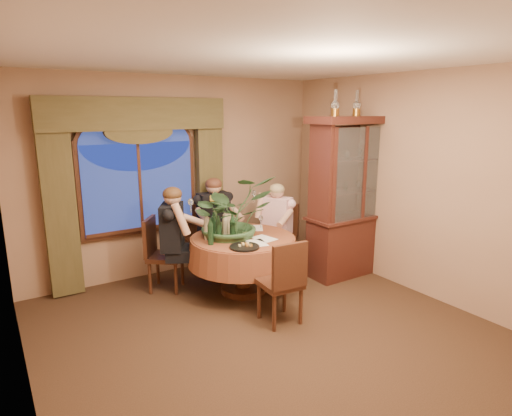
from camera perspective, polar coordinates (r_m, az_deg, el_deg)
floor at (r=4.65m, az=3.03°, el=-17.17°), size 5.00×5.00×0.00m
wall_back at (r=6.29m, az=-10.25°, el=4.24°), size 4.50×0.00×4.50m
wall_right at (r=5.72m, az=21.87°, el=2.66°), size 0.00×5.00×5.00m
ceiling at (r=4.05m, az=3.53°, el=19.60°), size 5.00×5.00×0.00m
window at (r=6.04m, az=-15.22°, el=2.67°), size 1.62×0.10×1.32m
arched_transom at (r=5.95m, az=-15.67°, el=10.08°), size 1.60×0.06×0.44m
drapery_left at (r=5.79m, az=-24.72°, el=0.30°), size 0.38×0.14×2.32m
drapery_right at (r=6.39m, az=-6.20°, el=2.51°), size 0.38×0.14×2.32m
swag_valance at (r=5.87m, az=-15.55°, el=12.01°), size 2.45×0.16×0.42m
dining_table at (r=5.59m, az=-1.74°, el=-7.51°), size 1.71×1.71×0.75m
china_cabinet at (r=6.20m, az=12.68°, el=1.43°), size 1.39×0.55×2.25m
oil_lamp_left at (r=5.81m, az=10.54°, el=13.62°), size 0.11×0.11×0.34m
oil_lamp_center at (r=6.09m, az=13.30°, el=13.46°), size 0.11×0.11×0.34m
oil_lamp_right at (r=6.37m, az=15.82°, el=13.28°), size 0.11×0.11×0.34m
chair_right at (r=6.38m, az=3.13°, el=-3.91°), size 0.56×0.56×0.96m
chair_back_right at (r=6.40m, az=-6.92°, el=-3.95°), size 0.44×0.44×0.96m
chair_back at (r=5.75m, az=-11.96°, el=-6.10°), size 0.59×0.59×0.96m
chair_front_left at (r=4.81m, az=3.20°, el=-9.70°), size 0.45×0.45×0.96m
person_pink at (r=6.31m, az=2.83°, el=-2.50°), size 0.59×0.61×1.30m
person_back at (r=5.55m, az=-11.05°, el=-4.35°), size 0.65×0.67×1.41m
person_scarf at (r=6.25m, az=-5.63°, el=-2.25°), size 0.52×0.48×1.39m
stoneware_vase at (r=5.50m, az=-3.87°, el=-2.28°), size 0.15×0.15×0.28m
centerpiece_plant at (r=5.40m, az=-3.41°, el=3.12°), size 1.06×1.18×0.92m
olive_bowl at (r=5.45m, az=-1.04°, el=-3.63°), size 0.15×0.15×0.05m
cheese_platter at (r=5.03m, az=-1.55°, el=-5.21°), size 0.35×0.35×0.02m
wine_bottle_0 at (r=5.34m, az=-6.58°, el=-2.51°), size 0.07×0.07×0.33m
wine_bottle_1 at (r=5.23m, az=-5.02°, el=-2.79°), size 0.07×0.07×0.33m
wine_bottle_2 at (r=5.29m, az=-3.17°, el=-2.59°), size 0.07×0.07×0.33m
wine_bottle_3 at (r=5.36m, az=-4.16°, el=-2.39°), size 0.07×0.07×0.33m
wine_bottle_4 at (r=5.44m, az=-5.64°, el=-2.17°), size 0.07×0.07×0.33m
wine_bottle_5 at (r=5.14m, az=-6.09°, el=-3.10°), size 0.07×0.07×0.33m
tasting_paper_0 at (r=5.38m, az=1.08°, el=-4.09°), size 0.26×0.33×0.00m
tasting_paper_1 at (r=5.85m, az=-0.15°, el=-2.68°), size 0.34×0.37×0.00m
tasting_paper_2 at (r=5.20m, az=0.11°, el=-4.69°), size 0.28×0.34×0.00m
wine_glass_person_pink at (r=5.84m, az=0.65°, el=-1.82°), size 0.07×0.07×0.18m
wine_glass_person_back at (r=5.46m, az=-6.75°, el=-2.97°), size 0.07×0.07×0.18m
wine_glass_person_scarf at (r=5.86m, az=-3.98°, el=-1.82°), size 0.07×0.07×0.18m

